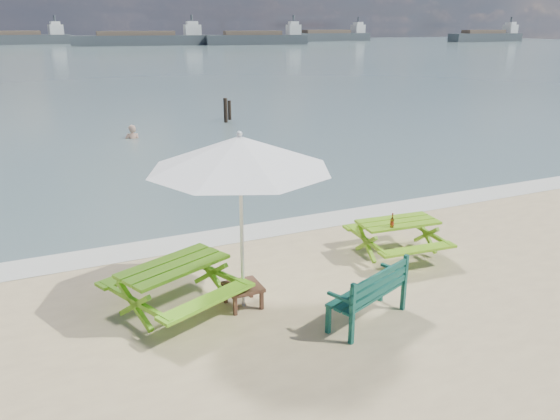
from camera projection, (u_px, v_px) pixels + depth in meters
name	position (u px, v px, depth m)	size (l,w,h in m)	color
sea	(49.00, 55.00, 80.70)	(300.00, 300.00, 0.00)	slate
foam_strip	(245.00, 233.00, 11.52)	(22.00, 0.90, 0.01)	silver
picnic_table_left	(175.00, 289.00, 8.27)	(2.21, 2.31, 0.78)	#63AE1A
picnic_table_right	(397.00, 239.00, 10.28)	(1.62, 1.77, 0.71)	#6DA919
park_bench	(367.00, 304.00, 8.03)	(1.49, 0.96, 0.87)	#10463B
side_table	(243.00, 295.00, 8.48)	(0.55, 0.55, 0.35)	brown
patio_umbrella	(240.00, 153.00, 7.76)	(2.73, 2.73, 2.69)	silver
beer_bottle	(392.00, 223.00, 9.81)	(0.07, 0.07, 0.26)	brown
swimmer	(133.00, 146.00, 21.26)	(0.66, 0.49, 1.65)	tan
mooring_pilings	(227.00, 112.00, 24.79)	(0.57, 0.77, 1.28)	black
cargo_ships	(253.00, 38.00, 131.06)	(138.79, 32.56, 4.40)	#3A4145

